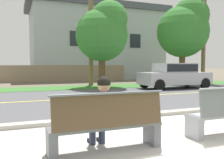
{
  "coord_description": "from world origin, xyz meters",
  "views": [
    {
      "loc": [
        -2.73,
        -3.52,
        1.44
      ],
      "look_at": [
        -0.05,
        3.25,
        1.0
      ],
      "focal_mm": 39.31,
      "sensor_mm": 36.0,
      "label": 1
    }
  ],
  "objects_px": {
    "car_silver_near": "(175,74)",
    "shade_tree_far_left": "(104,31)",
    "bench_left": "(107,125)",
    "seated_person_white": "(102,110)",
    "shade_tree_left": "(185,28)"
  },
  "relations": [
    {
      "from": "seated_person_white",
      "to": "shade_tree_left",
      "type": "relative_size",
      "value": 0.19
    },
    {
      "from": "bench_left",
      "to": "car_silver_near",
      "type": "height_order",
      "value": "car_silver_near"
    },
    {
      "from": "bench_left",
      "to": "car_silver_near",
      "type": "xyz_separation_m",
      "value": [
        7.63,
        8.72,
        0.39
      ]
    },
    {
      "from": "seated_person_white",
      "to": "bench_left",
      "type": "bearing_deg",
      "value": -81.5
    },
    {
      "from": "car_silver_near",
      "to": "shade_tree_far_left",
      "type": "relative_size",
      "value": 0.79
    },
    {
      "from": "seated_person_white",
      "to": "car_silver_near",
      "type": "xyz_separation_m",
      "value": [
        7.66,
        8.55,
        0.18
      ]
    },
    {
      "from": "car_silver_near",
      "to": "shade_tree_far_left",
      "type": "xyz_separation_m",
      "value": [
        -3.77,
        2.23,
        2.68
      ]
    },
    {
      "from": "seated_person_white",
      "to": "shade_tree_left",
      "type": "bearing_deg",
      "value": 47.45
    },
    {
      "from": "seated_person_white",
      "to": "car_silver_near",
      "type": "relative_size",
      "value": 0.29
    },
    {
      "from": "car_silver_near",
      "to": "shade_tree_left",
      "type": "distance_m",
      "value": 6.1
    },
    {
      "from": "car_silver_near",
      "to": "shade_tree_far_left",
      "type": "bearing_deg",
      "value": 149.37
    },
    {
      "from": "car_silver_near",
      "to": "shade_tree_left",
      "type": "relative_size",
      "value": 0.64
    },
    {
      "from": "bench_left",
      "to": "seated_person_white",
      "type": "xyz_separation_m",
      "value": [
        -0.03,
        0.17,
        0.22
      ]
    },
    {
      "from": "seated_person_white",
      "to": "car_silver_near",
      "type": "distance_m",
      "value": 11.48
    },
    {
      "from": "shade_tree_far_left",
      "to": "shade_tree_left",
      "type": "relative_size",
      "value": 0.82
    }
  ]
}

